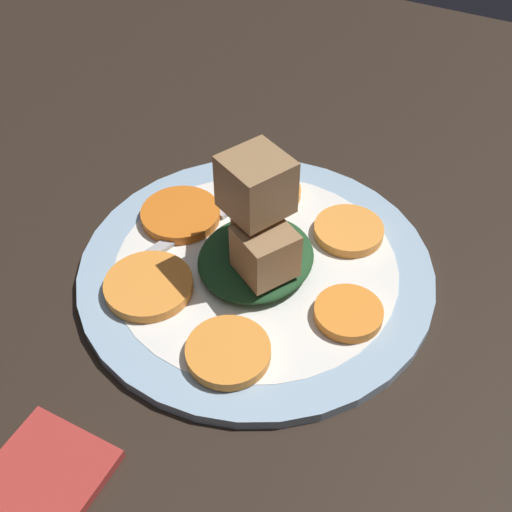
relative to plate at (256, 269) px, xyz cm
name	(u,v)px	position (x,y,z in cm)	size (l,w,h in cm)	color
table_slab	(256,281)	(0.00, 0.00, -1.52)	(120.00, 120.00, 2.00)	black
plate	(256,269)	(0.00, 0.00, 0.00)	(30.78, 30.78, 1.05)	#99B7D1
carrot_slice_0	(348,313)	(1.80, 9.25, 1.03)	(5.54, 5.54, 0.90)	orange
carrot_slice_1	(349,230)	(-7.24, 5.68, 1.03)	(6.31, 6.31, 0.90)	#F99539
carrot_slice_2	(265,192)	(-8.67, -3.51, 1.03)	(6.88, 6.88, 0.90)	orange
carrot_slice_3	(181,214)	(-2.09, -9.00, 1.03)	(7.36, 7.36, 0.90)	orange
carrot_slice_4	(149,286)	(6.71, -6.57, 1.03)	(7.40, 7.40, 0.90)	orange
carrot_slice_5	(228,352)	(9.55, 2.59, 1.03)	(6.52, 6.52, 0.90)	orange
center_pile	(258,229)	(-0.08, 0.11, 4.66)	(10.82, 9.74, 11.16)	#1E4723
fork	(195,225)	(-1.69, -7.19, 0.78)	(17.59, 6.68, 0.40)	#B2B2B7
napkin	(19,509)	(25.83, -3.73, -0.12)	(12.57, 7.54, 0.80)	#B2332D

